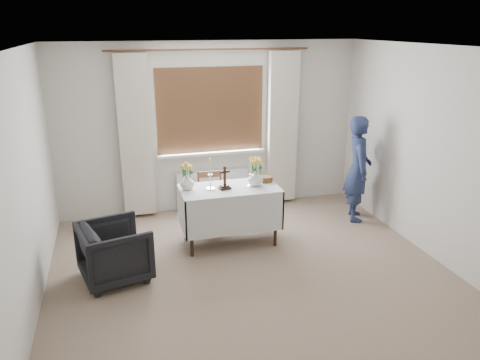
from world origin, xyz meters
name	(u,v)px	position (x,y,z in m)	size (l,w,h in m)	color
ground	(261,289)	(0.00, 0.00, 0.00)	(5.00, 5.00, 0.00)	gray
altar_table	(230,216)	(-0.04, 1.19, 0.38)	(1.24, 0.64, 0.76)	silver
wooden_chair	(212,201)	(-0.16, 1.74, 0.39)	(0.36, 0.36, 0.78)	brown
armchair	(115,252)	(-1.49, 0.66, 0.33)	(0.70, 0.72, 0.66)	black
person	(358,169)	(1.92, 1.49, 0.76)	(0.55, 0.36, 1.52)	navy
radiator	(213,190)	(0.00, 2.42, 0.30)	(1.10, 0.10, 0.60)	silver
wooden_cross	(225,178)	(-0.11, 1.16, 0.91)	(0.14, 0.10, 0.30)	black
candlestick_left	(210,174)	(-0.28, 1.20, 0.96)	(0.11, 0.11, 0.40)	white
candlestick_right	(251,174)	(0.23, 1.17, 0.93)	(0.10, 0.10, 0.34)	white
flower_vase_left	(187,182)	(-0.56, 1.27, 0.86)	(0.18, 0.18, 0.19)	silver
flower_vase_right	(256,178)	(0.30, 1.19, 0.86)	(0.19, 0.19, 0.20)	silver
wicker_basket	(265,179)	(0.47, 1.31, 0.80)	(0.19, 0.19, 0.07)	brown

